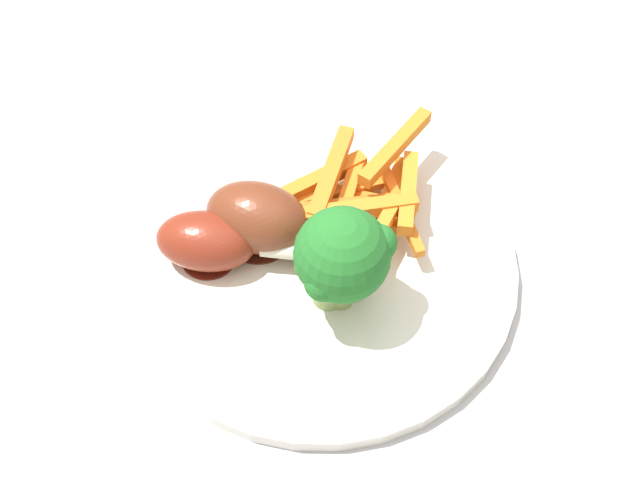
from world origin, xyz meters
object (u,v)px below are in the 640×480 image
(chicken_drumstick_far, at_px, (264,220))
(broccoli_floret_front, at_px, (330,265))
(dining_table, at_px, (295,249))
(chicken_drumstick_near, at_px, (214,242))
(dinner_plate, at_px, (320,261))
(carrot_fries_pile, at_px, (353,195))
(broccoli_floret_middle, at_px, (344,257))

(chicken_drumstick_far, bearing_deg, broccoli_floret_front, 59.99)
(dining_table, xyz_separation_m, chicken_drumstick_near, (0.10, -0.02, 0.13))
(dinner_plate, relative_size, carrot_fries_pile, 2.00)
(broccoli_floret_middle, height_order, chicken_drumstick_near, broccoli_floret_middle)
(broccoli_floret_middle, relative_size, carrot_fries_pile, 0.60)
(dining_table, distance_m, broccoli_floret_middle, 0.21)
(broccoli_floret_front, bearing_deg, dining_table, -148.85)
(dining_table, xyz_separation_m, chicken_drumstick_far, (0.07, 0.01, 0.13))
(broccoli_floret_front, bearing_deg, carrot_fries_pile, -175.46)
(dining_table, bearing_deg, chicken_drumstick_near, -13.26)
(dinner_plate, relative_size, broccoli_floret_middle, 3.35)
(dinner_plate, distance_m, carrot_fries_pile, 0.05)
(dinner_plate, distance_m, chicken_drumstick_near, 0.08)
(broccoli_floret_front, distance_m, chicken_drumstick_far, 0.07)
(carrot_fries_pile, bearing_deg, broccoli_floret_middle, 11.21)
(carrot_fries_pile, xyz_separation_m, chicken_drumstick_far, (0.05, -0.05, 0.01))
(broccoli_floret_middle, distance_m, chicken_drumstick_near, 0.10)
(dining_table, bearing_deg, broccoli_floret_middle, 34.92)
(dining_table, relative_size, broccoli_floret_middle, 14.55)
(broccoli_floret_front, xyz_separation_m, chicken_drumstick_near, (-0.01, -0.09, -0.02))
(broccoli_floret_middle, height_order, chicken_drumstick_far, broccoli_floret_middle)
(dinner_plate, bearing_deg, dining_table, -147.38)
(dining_table, xyz_separation_m, carrot_fries_pile, (0.03, 0.06, 0.13))
(chicken_drumstick_far, bearing_deg, chicken_drumstick_near, -47.38)
(dinner_plate, bearing_deg, chicken_drumstick_far, -92.25)
(broccoli_floret_front, relative_size, carrot_fries_pile, 0.45)
(dining_table, bearing_deg, dinner_plate, 32.62)
(dinner_plate, relative_size, broccoli_floret_front, 4.43)
(dining_table, height_order, broccoli_floret_front, broccoli_floret_front)
(dining_table, distance_m, chicken_drumstick_near, 0.16)
(dinner_plate, height_order, chicken_drumstick_near, chicken_drumstick_near)
(chicken_drumstick_far, bearing_deg, dinner_plate, 87.75)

